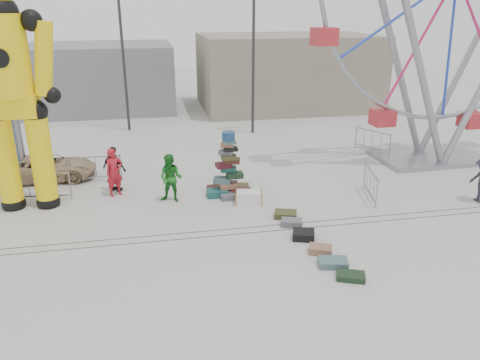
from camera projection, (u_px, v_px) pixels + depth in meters
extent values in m
plane|color=#9E9E99|center=(250.00, 242.00, 14.50)|extent=(90.00, 90.00, 0.00)
cube|color=#47443F|center=(246.00, 233.00, 15.05)|extent=(40.00, 0.04, 0.01)
cube|color=#47443F|center=(243.00, 228.00, 15.42)|extent=(40.00, 0.04, 0.01)
cube|color=gray|center=(286.00, 71.00, 33.27)|extent=(12.00, 8.00, 5.00)
cube|color=gray|center=(100.00, 77.00, 32.86)|extent=(10.00, 8.00, 4.40)
cylinder|color=#2D2D30|center=(253.00, 62.00, 25.59)|extent=(0.16, 0.16, 8.00)
cylinder|color=#2D2D30|center=(124.00, 60.00, 26.16)|extent=(0.16, 0.16, 8.00)
cube|color=#1C544F|center=(217.00, 193.00, 17.95)|extent=(0.83, 0.59, 0.26)
cube|color=#541621|center=(241.00, 192.00, 18.05)|extent=(0.86, 0.69, 0.24)
cube|color=#4E2619|center=(217.00, 189.00, 18.43)|extent=(0.76, 0.57, 0.22)
cube|color=#434321|center=(240.00, 188.00, 18.52)|extent=(0.80, 0.62, 0.24)
cube|color=slate|center=(230.00, 196.00, 17.72)|extent=(0.72, 0.51, 0.20)
cube|color=black|center=(228.00, 186.00, 18.67)|extent=(0.74, 0.58, 0.22)
cube|color=#9A684E|center=(229.00, 185.00, 18.05)|extent=(0.71, 0.49, 0.22)
cube|color=slate|center=(222.00, 180.00, 17.98)|extent=(0.75, 0.61, 0.20)
cube|color=#1C321D|center=(235.00, 175.00, 17.91)|extent=(0.64, 0.45, 0.20)
cube|color=#1C544F|center=(228.00, 169.00, 17.98)|extent=(0.66, 0.49, 0.18)
cube|color=#541621|center=(224.00, 165.00, 17.85)|extent=(0.64, 0.49, 0.18)
cube|color=#4E2619|center=(233.00, 161.00, 17.78)|extent=(0.63, 0.51, 0.18)
cube|color=#434321|center=(229.00, 157.00, 17.61)|extent=(0.57, 0.39, 0.16)
cube|color=slate|center=(226.00, 152.00, 17.66)|extent=(0.61, 0.50, 0.16)
cube|color=black|center=(231.00, 149.00, 17.55)|extent=(0.52, 0.37, 0.14)
cube|color=#9A684E|center=(227.00, 145.00, 17.54)|extent=(0.54, 0.41, 0.14)
cube|color=slate|center=(229.00, 142.00, 17.42)|extent=(0.49, 0.34, 0.12)
cylinder|color=navy|center=(228.00, 136.00, 17.37)|extent=(0.49, 0.49, 0.32)
sphere|color=black|center=(14.00, 204.00, 16.91)|extent=(0.83, 0.83, 0.83)
cylinder|color=yellow|center=(6.00, 162.00, 16.36)|extent=(0.76, 0.76, 3.49)
sphere|color=black|center=(49.00, 202.00, 17.08)|extent=(0.83, 0.83, 0.83)
cylinder|color=yellow|center=(42.00, 160.00, 16.53)|extent=(0.76, 0.76, 3.49)
sphere|color=black|center=(35.00, 112.00, 15.92)|extent=(0.87, 0.87, 0.87)
cube|color=yellow|center=(15.00, 106.00, 15.75)|extent=(1.56, 0.94, 0.76)
cylinder|color=yellow|center=(6.00, 56.00, 15.18)|extent=(1.42, 1.42, 2.62)
sphere|color=black|center=(31.00, 20.00, 14.93)|extent=(0.70, 0.70, 0.70)
cylinder|color=yellow|center=(44.00, 59.00, 15.38)|extent=(0.92, 0.61, 2.46)
sphere|color=black|center=(52.00, 95.00, 15.82)|extent=(0.57, 0.57, 0.57)
cube|color=gray|center=(430.00, 157.00, 22.27)|extent=(5.16, 3.19, 0.20)
cylinder|color=gray|center=(422.00, 77.00, 19.72)|extent=(3.53, 0.41, 8.21)
cylinder|color=gray|center=(399.00, 72.00, 21.38)|extent=(3.53, 0.41, 8.21)
cylinder|color=gray|center=(461.00, 70.00, 22.06)|extent=(3.53, 0.41, 8.21)
cube|color=#AD252B|center=(434.00, 128.00, 21.78)|extent=(0.94, 0.94, 0.71)
cylinder|color=gray|center=(21.00, 144.00, 19.08)|extent=(0.11, 0.11, 3.17)
cube|color=silver|center=(249.00, 197.00, 17.29)|extent=(1.08, 0.74, 0.46)
cube|color=#434321|center=(286.00, 214.00, 16.17)|extent=(0.90, 0.76, 0.21)
cube|color=slate|center=(292.00, 222.00, 15.57)|extent=(0.79, 0.64, 0.21)
cube|color=black|center=(304.00, 235.00, 14.69)|extent=(0.83, 0.79, 0.25)
cube|color=#9A684E|center=(320.00, 250.00, 13.83)|extent=(0.79, 0.68, 0.22)
cube|color=slate|center=(333.00, 263.00, 13.14)|extent=(0.91, 0.71, 0.20)
cube|color=#1C321D|center=(351.00, 276.00, 12.52)|extent=(0.87, 0.71, 0.16)
imported|color=#A81822|center=(114.00, 172.00, 17.79)|extent=(0.81, 0.73, 1.87)
imported|color=#1B6D1F|center=(171.00, 178.00, 17.23)|extent=(1.08, 0.98, 1.82)
imported|color=black|center=(115.00, 169.00, 18.20)|extent=(1.12, 0.99, 1.82)
imported|color=tan|center=(48.00, 167.00, 19.54)|extent=(3.86, 1.82, 1.07)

